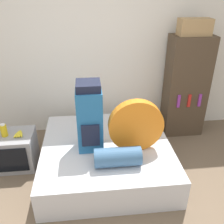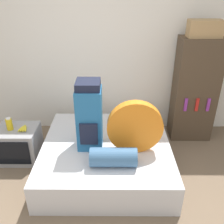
% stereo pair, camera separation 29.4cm
% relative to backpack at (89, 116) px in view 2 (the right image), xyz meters
% --- Properties ---
extents(ground_plane, '(16.00, 16.00, 0.00)m').
position_rel_backpack_xyz_m(ground_plane, '(0.06, -0.81, -0.79)').
color(ground_plane, brown).
extents(wall_back, '(8.00, 0.05, 2.60)m').
position_rel_backpack_xyz_m(wall_back, '(0.06, 1.11, 0.51)').
color(wall_back, white).
rests_on(wall_back, ground_plane).
extents(bed, '(1.60, 1.57, 0.38)m').
position_rel_backpack_xyz_m(bed, '(0.19, 0.03, -0.60)').
color(bed, silver).
rests_on(bed, ground_plane).
extents(backpack, '(0.29, 0.33, 0.85)m').
position_rel_backpack_xyz_m(backpack, '(0.00, 0.00, 0.00)').
color(backpack, '#23669E').
rests_on(backpack, bed).
extents(tent_bag, '(0.65, 0.11, 0.65)m').
position_rel_backpack_xyz_m(tent_bag, '(0.53, -0.10, -0.09)').
color(tent_bag, orange).
rests_on(tent_bag, bed).
extents(sleeping_roll, '(0.52, 0.22, 0.22)m').
position_rel_backpack_xyz_m(sleeping_roll, '(0.28, -0.38, -0.31)').
color(sleeping_roll, '#3D668E').
rests_on(sleeping_roll, bed).
extents(television, '(0.53, 0.46, 0.47)m').
position_rel_backpack_xyz_m(television, '(-1.00, 0.22, -0.56)').
color(television, '#939399').
rests_on(television, ground_plane).
extents(canister, '(0.08, 0.08, 0.17)m').
position_rel_backpack_xyz_m(canister, '(-1.07, 0.22, -0.24)').
color(canister, gold).
rests_on(canister, television).
extents(banana_bunch, '(0.13, 0.17, 0.03)m').
position_rel_backpack_xyz_m(banana_bunch, '(-0.90, 0.22, -0.31)').
color(banana_bunch, yellow).
rests_on(banana_bunch, television).
extents(bookshelf, '(0.60, 0.38, 1.54)m').
position_rel_backpack_xyz_m(bookshelf, '(1.48, 0.83, -0.02)').
color(bookshelf, '#473828').
rests_on(bookshelf, ground_plane).
extents(cardboard_box, '(0.43, 0.21, 0.22)m').
position_rel_backpack_xyz_m(cardboard_box, '(1.46, 0.80, 0.86)').
color(cardboard_box, '#A88456').
rests_on(cardboard_box, bookshelf).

